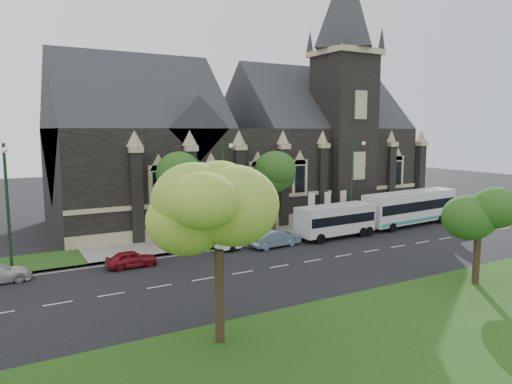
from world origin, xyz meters
TOP-DOWN VIEW (x-y plane):
  - ground at (0.00, 0.00)m, footprint 160.00×160.00m
  - sidewalk at (0.00, 9.50)m, footprint 80.00×5.00m
  - museum at (5.12, 18.78)m, footprint 40.00×17.70m
  - tree_park_near at (-11.77, -8.77)m, footprint 4.42×4.42m
  - tree_park_east at (6.18, -9.32)m, footprint 3.40×3.40m
  - tree_walk_right at (3.21, 10.71)m, footprint 4.08×4.08m
  - tree_walk_left at (-5.80, 10.70)m, footprint 3.91×3.91m
  - street_lamp_near at (10.00, 7.09)m, footprint 0.36×1.88m
  - street_lamp_mid at (-4.00, 7.09)m, footprint 0.36×1.88m
  - street_lamp_far at (-20.00, 7.09)m, footprint 0.36×1.88m
  - banner_flag_left at (6.29, 9.00)m, footprint 0.90×0.10m
  - banner_flag_center at (8.29, 9.00)m, footprint 0.90×0.10m
  - banner_flag_right at (10.29, 9.00)m, footprint 0.90×0.10m
  - tour_coach at (16.84, 5.91)m, footprint 12.16×3.61m
  - shuttle_bus at (6.47, 5.28)m, footprint 7.86×2.99m
  - box_trailer at (-4.22, 5.94)m, footprint 2.73×1.61m
  - sedan at (-0.23, 5.10)m, footprint 4.70×1.96m
  - car_far_red at (-12.40, 5.09)m, footprint 3.64×1.50m

SIDE VIEW (x-z plane):
  - ground at x=0.00m, z-range 0.00..0.00m
  - sidewalk at x=0.00m, z-range 0.00..0.15m
  - car_far_red at x=-12.40m, z-range 0.00..1.24m
  - sedan at x=-0.23m, z-range 0.00..1.51m
  - box_trailer at x=-4.22m, z-range 0.10..1.53m
  - shuttle_bus at x=6.47m, z-range 0.23..3.23m
  - tour_coach at x=16.84m, z-range 0.16..3.65m
  - banner_flag_left at x=6.29m, z-range 0.38..4.38m
  - banner_flag_center at x=8.29m, z-range 0.38..4.38m
  - banner_flag_right at x=10.29m, z-range 0.38..4.38m
  - tree_park_east at x=6.18m, z-range 1.48..7.76m
  - street_lamp_near at x=10.00m, z-range 0.61..9.61m
  - street_lamp_mid at x=-4.00m, z-range 0.61..9.61m
  - street_lamp_far at x=-20.00m, z-range 0.61..9.61m
  - tree_walk_left at x=-5.80m, z-range 1.91..9.55m
  - tree_walk_right at x=3.21m, z-range 1.92..9.72m
  - tree_park_near at x=-11.77m, z-range 2.14..10.70m
  - museum at x=5.12m, z-range -6.78..23.12m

